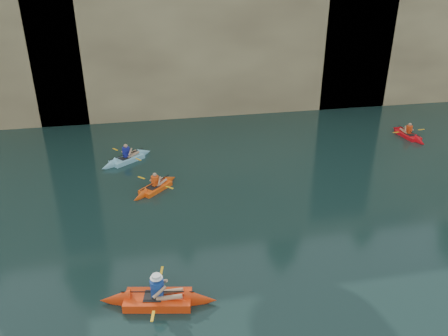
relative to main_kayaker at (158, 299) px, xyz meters
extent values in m
cube|color=tan|center=(3.60, 26.26, 5.82)|extent=(70.00, 16.00, 12.00)
cube|color=tan|center=(5.60, 18.86, 5.52)|extent=(24.00, 2.40, 11.40)
cube|color=black|center=(-0.40, 18.21, 1.42)|extent=(3.50, 1.00, 3.20)
cube|color=black|center=(13.60, 18.21, 2.07)|extent=(5.00, 1.00, 4.50)
cube|color=#ED380D|center=(0.00, 0.00, -0.02)|extent=(2.93, 1.40, 0.32)
cone|color=#ED380D|center=(1.30, -0.25, -0.02)|extent=(1.14, 1.02, 0.84)
cone|color=#ED380D|center=(-1.30, 0.25, -0.02)|extent=(1.14, 1.02, 0.84)
cube|color=black|center=(-0.15, 0.03, 0.11)|extent=(0.64, 0.62, 0.04)
cube|color=#1B4095|center=(0.00, 0.00, 0.42)|extent=(0.40, 0.30, 0.53)
sphere|color=tan|center=(0.00, 0.00, 0.81)|extent=(0.22, 0.22, 0.22)
cylinder|color=black|center=(0.00, 0.00, 0.28)|extent=(2.21, 0.46, 0.04)
cube|color=yellow|center=(0.20, 1.00, 0.28)|extent=(0.16, 0.43, 0.02)
cube|color=yellow|center=(-0.19, -1.00, 0.28)|extent=(0.16, 0.43, 0.02)
cylinder|color=white|center=(0.00, 0.00, 0.85)|extent=(0.38, 0.38, 0.11)
cube|color=#FF5310|center=(0.34, 7.60, -0.06)|extent=(2.05, 2.04, 0.24)
cone|color=#FF5310|center=(1.08, 8.33, -0.06)|extent=(1.02, 1.02, 0.66)
cone|color=#FF5310|center=(-0.40, 6.87, -0.06)|extent=(1.02, 1.02, 0.66)
cube|color=black|center=(0.23, 7.50, 0.03)|extent=(0.68, 0.68, 0.04)
cube|color=#ED4C13|center=(0.34, 7.60, 0.28)|extent=(0.35, 0.35, 0.44)
sphere|color=tan|center=(0.34, 7.60, 0.60)|extent=(0.18, 0.18, 0.18)
cylinder|color=black|center=(0.34, 7.60, 0.20)|extent=(1.41, 1.39, 0.04)
cube|color=yellow|center=(-0.28, 8.22, 0.20)|extent=(0.35, 0.36, 0.02)
cube|color=yellow|center=(0.95, 6.98, 0.20)|extent=(0.35, 0.36, 0.02)
cube|color=red|center=(15.80, 11.52, -0.06)|extent=(0.88, 2.37, 0.25)
cone|color=red|center=(15.71, 12.61, -0.06)|extent=(0.73, 0.87, 0.67)
cone|color=red|center=(15.88, 10.43, -0.06)|extent=(0.73, 0.87, 0.67)
cube|color=black|center=(15.81, 11.37, 0.03)|extent=(0.46, 0.58, 0.04)
cube|color=red|center=(15.80, 11.52, 0.29)|extent=(0.22, 0.32, 0.45)
sphere|color=tan|center=(15.80, 11.52, 0.62)|extent=(0.19, 0.19, 0.19)
cylinder|color=black|center=(15.80, 11.52, 0.20)|extent=(0.19, 1.98, 0.04)
cube|color=yellow|center=(14.91, 11.45, 0.20)|extent=(0.43, 0.11, 0.02)
cube|color=yellow|center=(16.68, 11.59, 0.20)|extent=(0.43, 0.11, 0.02)
cube|color=#86CBE0|center=(-0.98, 11.16, -0.04)|extent=(2.45, 2.12, 0.27)
cone|color=#86CBE0|center=(-0.05, 11.87, -0.04)|extent=(1.15, 1.12, 0.74)
cone|color=#86CBE0|center=(-1.91, 10.46, -0.04)|extent=(1.15, 1.12, 0.74)
cube|color=black|center=(-1.10, 11.07, 0.06)|extent=(0.72, 0.70, 0.04)
cube|color=navy|center=(-0.98, 11.16, 0.35)|extent=(0.40, 0.38, 0.50)
sphere|color=tan|center=(-0.98, 11.16, 0.71)|extent=(0.21, 0.21, 0.21)
cylinder|color=black|center=(-0.98, 11.16, 0.23)|extent=(1.77, 1.35, 0.04)
cube|color=yellow|center=(-1.58, 11.96, 0.23)|extent=(0.32, 0.38, 0.02)
cube|color=yellow|center=(-0.38, 10.37, 0.23)|extent=(0.32, 0.38, 0.02)
camera|label=1|loc=(-0.04, -10.68, 9.41)|focal=35.00mm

